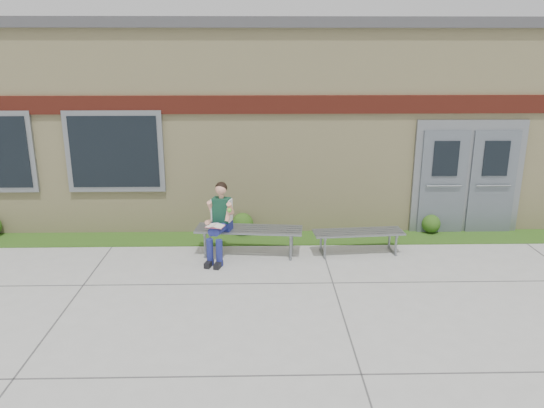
{
  "coord_description": "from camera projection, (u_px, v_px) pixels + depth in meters",
  "views": [
    {
      "loc": [
        -0.16,
        -7.31,
        3.63
      ],
      "look_at": [
        0.04,
        1.7,
        0.98
      ],
      "focal_mm": 35.0,
      "sensor_mm": 36.0,
      "label": 1
    }
  ],
  "objects": [
    {
      "name": "girl",
      "position": [
        220.0,
        220.0,
        9.33
      ],
      "size": [
        0.52,
        0.85,
        1.39
      ],
      "rotation": [
        0.0,
        0.0,
        -0.28
      ],
      "color": "navy",
      "rests_on": "ground"
    },
    {
      "name": "bench_left",
      "position": [
        249.0,
        234.0,
        9.63
      ],
      "size": [
        1.97,
        0.73,
        0.5
      ],
      "rotation": [
        0.0,
        0.0,
        -0.1
      ],
      "color": "slate",
      "rests_on": "ground"
    },
    {
      "name": "shrub_mid",
      "position": [
        243.0,
        224.0,
        10.69
      ],
      "size": [
        0.44,
        0.44,
        0.44
      ],
      "primitive_type": "sphere",
      "color": "#2A4A13",
      "rests_on": "grass_strip"
    },
    {
      "name": "bench_right",
      "position": [
        358.0,
        236.0,
        9.69
      ],
      "size": [
        1.68,
        0.59,
        0.43
      ],
      "rotation": [
        0.0,
        0.0,
        0.09
      ],
      "color": "slate",
      "rests_on": "ground"
    },
    {
      "name": "ground",
      "position": [
        272.0,
        298.0,
        8.04
      ],
      "size": [
        80.0,
        80.0,
        0.0
      ],
      "primitive_type": "plane",
      "color": "#9E9E99",
      "rests_on": "ground"
    },
    {
      "name": "grass_strip",
      "position": [
        269.0,
        238.0,
        10.53
      ],
      "size": [
        16.0,
        0.8,
        0.02
      ],
      "primitive_type": "cube",
      "color": "#2A4A13",
      "rests_on": "ground"
    },
    {
      "name": "school_building",
      "position": [
        266.0,
        113.0,
        13.19
      ],
      "size": [
        16.2,
        6.22,
        4.2
      ],
      "color": "beige",
      "rests_on": "ground"
    },
    {
      "name": "shrub_east",
      "position": [
        431.0,
        224.0,
        10.78
      ],
      "size": [
        0.38,
        0.38,
        0.38
      ],
      "primitive_type": "sphere",
      "color": "#2A4A13",
      "rests_on": "grass_strip"
    }
  ]
}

